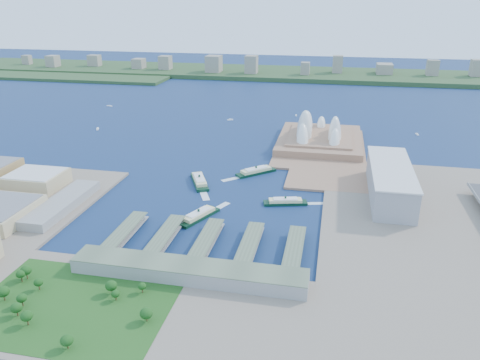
% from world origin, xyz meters
% --- Properties ---
extents(ground, '(3000.00, 3000.00, 0.00)m').
position_xyz_m(ground, '(0.00, 0.00, 0.00)').
color(ground, '#0D2140').
rests_on(ground, ground).
extents(south_land, '(720.00, 180.00, 3.00)m').
position_xyz_m(south_land, '(0.00, -210.00, 1.50)').
color(south_land, gray).
rests_on(south_land, ground).
extents(east_land, '(240.00, 500.00, 3.00)m').
position_xyz_m(east_land, '(240.00, -50.00, 1.50)').
color(east_land, gray).
rests_on(east_land, ground).
extents(peninsula, '(135.00, 220.00, 3.00)m').
position_xyz_m(peninsula, '(107.50, 260.00, 1.50)').
color(peninsula, '#936B50').
rests_on(peninsula, ground).
extents(far_shore, '(2200.00, 260.00, 12.00)m').
position_xyz_m(far_shore, '(0.00, 980.00, 6.00)').
color(far_shore, '#2D4926').
rests_on(far_shore, ground).
extents(opera_house, '(134.00, 180.00, 58.00)m').
position_xyz_m(opera_house, '(105.00, 280.00, 32.00)').
color(opera_house, white).
rests_on(opera_house, peninsula).
extents(toaster_building, '(45.00, 155.00, 35.00)m').
position_xyz_m(toaster_building, '(195.00, 80.00, 20.50)').
color(toaster_building, gray).
rests_on(toaster_building, east_land).
extents(ferry_wharves, '(184.00, 90.00, 9.30)m').
position_xyz_m(ferry_wharves, '(14.00, -75.00, 4.65)').
color(ferry_wharves, '#54624A').
rests_on(ferry_wharves, ground).
extents(terminal_building, '(200.00, 28.00, 12.00)m').
position_xyz_m(terminal_building, '(15.00, -135.00, 9.00)').
color(terminal_building, gray).
rests_on(terminal_building, south_land).
extents(park, '(150.00, 110.00, 16.00)m').
position_xyz_m(park, '(-60.00, -190.00, 11.00)').
color(park, '#194714').
rests_on(park, south_land).
extents(far_skyline, '(1900.00, 140.00, 55.00)m').
position_xyz_m(far_skyline, '(0.00, 960.00, 39.50)').
color(far_skyline, gray).
rests_on(far_skyline, far_shore).
extents(ferry_a, '(39.11, 60.97, 11.36)m').
position_xyz_m(ferry_a, '(-37.96, 78.91, 5.68)').
color(ferry_a, black).
rests_on(ferry_a, ground).
extents(ferry_b, '(51.55, 49.59, 10.78)m').
position_xyz_m(ferry_b, '(27.04, 128.38, 5.39)').
color(ferry_b, black).
rests_on(ferry_b, ground).
extents(ferry_c, '(36.29, 56.43, 10.52)m').
position_xyz_m(ferry_c, '(-10.23, -18.87, 5.26)').
color(ferry_c, black).
rests_on(ferry_c, ground).
extents(ferry_d, '(51.70, 24.69, 9.47)m').
position_xyz_m(ferry_d, '(77.10, 37.08, 4.74)').
color(ferry_d, black).
rests_on(ferry_d, ground).
extents(boat_a, '(9.80, 15.57, 2.96)m').
position_xyz_m(boat_a, '(-291.27, 293.11, 1.48)').
color(boat_a, white).
rests_on(boat_a, ground).
extents(boat_b, '(11.79, 8.70, 3.04)m').
position_xyz_m(boat_b, '(-71.66, 406.54, 1.52)').
color(boat_b, white).
rests_on(boat_b, ground).
extents(boat_c, '(4.94, 11.95, 2.61)m').
position_xyz_m(boat_c, '(268.00, 372.89, 1.30)').
color(boat_c, white).
rests_on(boat_c, ground).
extents(boat_d, '(14.30, 6.26, 2.36)m').
position_xyz_m(boat_d, '(-357.37, 474.17, 1.18)').
color(boat_d, white).
rests_on(boat_d, ground).
extents(boat_e, '(4.13, 10.11, 2.41)m').
position_xyz_m(boat_e, '(49.89, 468.87, 1.21)').
color(boat_e, white).
rests_on(boat_e, ground).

